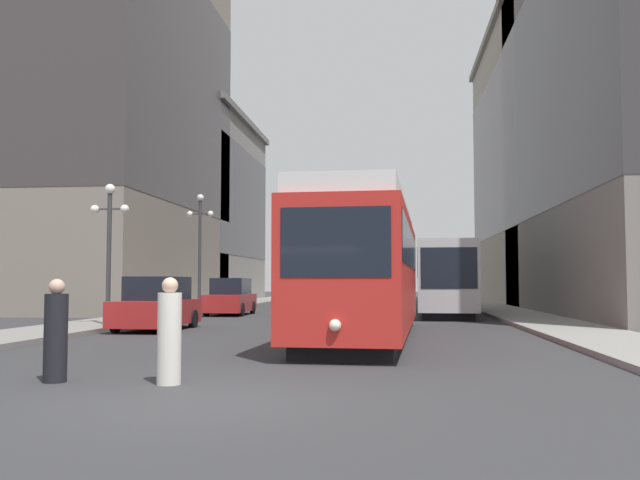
# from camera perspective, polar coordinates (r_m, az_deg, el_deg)

# --- Properties ---
(ground_plane) EXTENTS (200.00, 200.00, 0.00)m
(ground_plane) POSITION_cam_1_polar(r_m,az_deg,el_deg) (9.70, -9.46, -13.28)
(ground_plane) COLOR #303033
(sidewalk_left) EXTENTS (2.87, 120.00, 0.15)m
(sidewalk_left) POSITION_cam_1_polar(r_m,az_deg,el_deg) (50.42, -6.14, -5.26)
(sidewalk_left) COLOR gray
(sidewalk_left) RESTS_ON ground
(sidewalk_right) EXTENTS (2.87, 120.00, 0.15)m
(sidewalk_right) POSITION_cam_1_polar(r_m,az_deg,el_deg) (49.56, 13.02, -5.22)
(sidewalk_right) COLOR gray
(sidewalk_right) RESTS_ON ground
(streetcar) EXTENTS (3.25, 13.67, 3.89)m
(streetcar) POSITION_cam_1_polar(r_m,az_deg,el_deg) (20.14, 3.90, -2.22)
(streetcar) COLOR black
(streetcar) RESTS_ON ground
(transit_bus) EXTENTS (2.96, 11.53, 3.45)m
(transit_bus) POSITION_cam_1_polar(r_m,az_deg,el_deg) (34.25, 10.33, -2.94)
(transit_bus) COLOR black
(transit_bus) RESTS_ON ground
(parked_car_left_near) EXTENTS (1.98, 4.38, 1.82)m
(parked_car_left_near) POSITION_cam_1_polar(r_m,az_deg,el_deg) (24.07, -13.48, -5.33)
(parked_car_left_near) COLOR black
(parked_car_left_near) RESTS_ON ground
(parked_car_left_mid) EXTENTS (1.92, 4.25, 1.82)m
(parked_car_left_mid) POSITION_cam_1_polar(r_m,az_deg,el_deg) (34.11, -7.49, -4.82)
(parked_car_left_mid) COLOR black
(parked_car_left_mid) RESTS_ON ground
(pedestrian_crossing_near) EXTENTS (0.39, 0.39, 1.73)m
(pedestrian_crossing_near) POSITION_cam_1_polar(r_m,az_deg,el_deg) (11.37, -12.49, -7.72)
(pedestrian_crossing_near) COLOR beige
(pedestrian_crossing_near) RESTS_ON ground
(pedestrian_crossing_far) EXTENTS (0.38, 0.38, 1.70)m
(pedestrian_crossing_far) POSITION_cam_1_polar(r_m,az_deg,el_deg) (12.17, -21.23, -7.33)
(pedestrian_crossing_far) COLOR black
(pedestrian_crossing_far) RESTS_ON ground
(lamp_post_left_near) EXTENTS (1.41, 0.36, 4.95)m
(lamp_post_left_near) POSITION_cam_1_polar(r_m,az_deg,el_deg) (25.14, -17.22, 0.74)
(lamp_post_left_near) COLOR #333338
(lamp_post_left_near) RESTS_ON sidewalk_left
(lamp_post_left_far) EXTENTS (1.41, 0.36, 6.02)m
(lamp_post_left_far) POSITION_cam_1_polar(r_m,az_deg,el_deg) (35.67, -10.01, 0.44)
(lamp_post_left_far) COLOR #333338
(lamp_post_left_far) RESTS_ON sidewalk_left
(building_left_corner) EXTENTS (15.34, 20.32, 24.65)m
(building_left_corner) POSITION_cam_1_polar(r_m,az_deg,el_deg) (45.52, -19.86, 10.75)
(building_left_corner) COLOR slate
(building_left_corner) RESTS_ON ground
(building_left_midblock) EXTENTS (12.69, 17.18, 15.19)m
(building_left_midblock) POSITION_cam_1_polar(r_m,az_deg,el_deg) (58.45, -12.00, 2.61)
(building_left_midblock) COLOR gray
(building_left_midblock) RESTS_ON ground
(building_right_midblock) EXTENTS (11.15, 22.38, 20.49)m
(building_right_midblock) POSITION_cam_1_polar(r_m,az_deg,el_deg) (53.96, 19.69, 6.19)
(building_right_midblock) COLOR #A89E8E
(building_right_midblock) RESTS_ON ground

